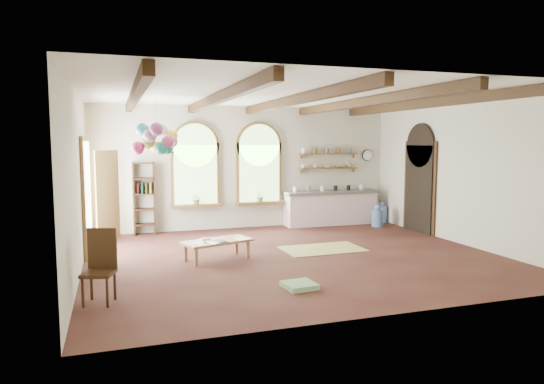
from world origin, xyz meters
name	(u,v)px	position (x,y,z in m)	size (l,w,h in m)	color
floor	(294,256)	(0.00, 0.00, 0.00)	(8.00, 8.00, 0.00)	#4D291F
ceiling_beams	(295,100)	(0.00, 0.00, 3.10)	(6.20, 6.80, 0.18)	#3E2813
window_left	(195,168)	(-1.40, 3.43, 1.63)	(1.30, 0.28, 2.20)	brown
window_right	(259,166)	(0.30, 3.43, 1.63)	(1.30, 0.28, 2.20)	brown
left_doorway	(87,197)	(-3.95, 1.80, 1.15)	(0.10, 1.90, 2.50)	brown
right_doorway	(419,189)	(3.95, 1.50, 1.10)	(0.10, 1.30, 2.40)	black
kitchen_counter	(331,207)	(2.30, 3.20, 0.48)	(2.68, 0.62, 0.94)	white
wall_shelf_lower	(328,168)	(2.30, 3.38, 1.55)	(1.70, 0.24, 0.04)	brown
wall_shelf_upper	(329,154)	(2.30, 3.38, 1.95)	(1.70, 0.24, 0.04)	brown
wall_clock	(367,155)	(3.55, 3.45, 1.90)	(0.32, 0.32, 0.04)	black
bookshelf	(144,198)	(-2.70, 3.32, 0.90)	(0.53, 0.32, 1.80)	#3E2813
coffee_table	(217,242)	(-1.52, 0.24, 0.34)	(1.46, 0.99, 0.38)	#B57E53
side_chair	(99,282)	(-3.64, -1.78, 0.31)	(0.53, 0.53, 1.06)	#3E2813
floor_mat	(323,249)	(0.80, 0.39, 0.01)	(1.71, 1.05, 0.02)	tan
floor_cushion	(300,285)	(-0.67, -2.01, 0.04)	(0.48, 0.48, 0.08)	#77A06E
water_jug_a	(377,217)	(3.36, 2.50, 0.26)	(0.31, 0.31, 0.60)	#517BAF
water_jug_b	(381,213)	(3.82, 3.05, 0.26)	(0.31, 0.31, 0.60)	#517BAF
balloon_cluster	(157,140)	(-2.58, 0.80, 2.33)	(0.92, 0.96, 1.16)	white
table_book	(202,239)	(-1.79, 0.38, 0.39)	(0.16, 0.24, 0.02)	olive
tablet	(221,241)	(-1.48, 0.09, 0.39)	(0.18, 0.26, 0.01)	black
potted_plant_left	(197,198)	(-1.40, 3.32, 0.85)	(0.27, 0.23, 0.30)	#598C4C
potted_plant_right	(260,196)	(0.30, 3.32, 0.85)	(0.27, 0.23, 0.30)	#598C4C
shelf_cup_a	(303,166)	(1.55, 3.38, 1.62)	(0.12, 0.10, 0.10)	white
shelf_cup_b	(315,166)	(1.90, 3.38, 1.62)	(0.10, 0.10, 0.09)	beige
shelf_bowl_a	(327,167)	(2.25, 3.38, 1.60)	(0.22, 0.22, 0.05)	beige
shelf_bowl_b	(338,166)	(2.60, 3.38, 1.60)	(0.20, 0.20, 0.06)	#8C664C
shelf_vase	(349,164)	(2.95, 3.38, 1.67)	(0.18, 0.18, 0.19)	slate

